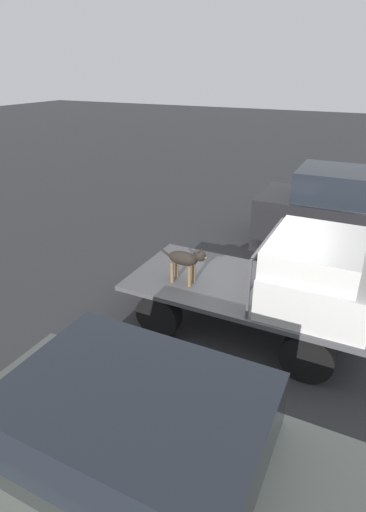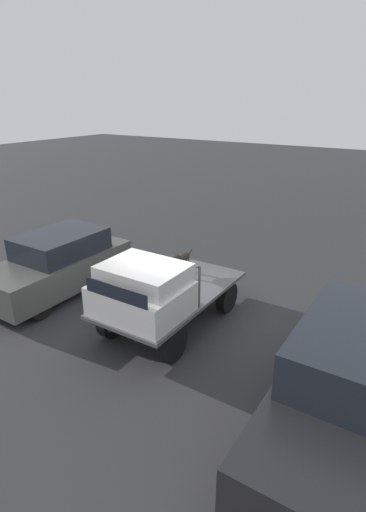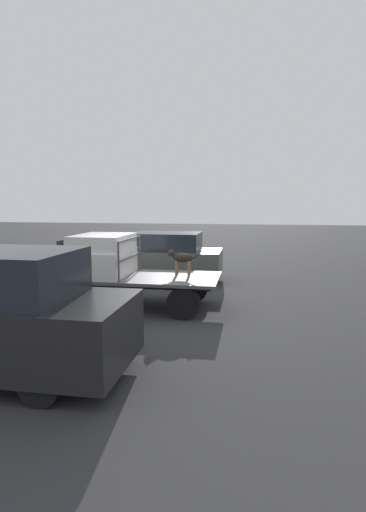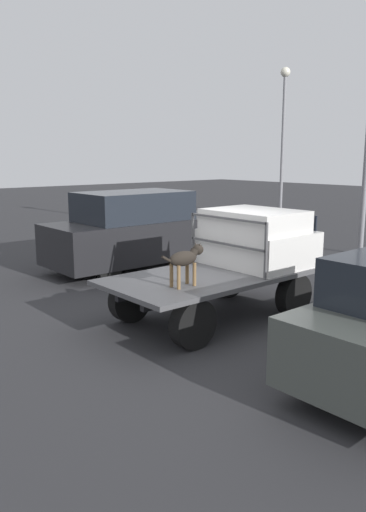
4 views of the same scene
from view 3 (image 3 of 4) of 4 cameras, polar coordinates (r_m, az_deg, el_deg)
ground_plane at (r=10.66m, az=-5.81°, el=-7.31°), size 80.00×80.00×0.00m
flatbed_truck at (r=10.52m, az=-5.86°, el=-4.07°), size 4.01×2.01×0.85m
truck_cab at (r=10.75m, az=-11.74°, el=0.04°), size 1.58×1.89×1.07m
truck_headboard at (r=10.46m, az=-7.57°, el=0.70°), size 0.04×1.89×0.98m
dog at (r=10.53m, az=-0.33°, el=-0.28°), size 0.88×0.24×0.69m
parked_sedan at (r=14.04m, az=-2.99°, el=-0.11°), size 4.22×1.82×1.70m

